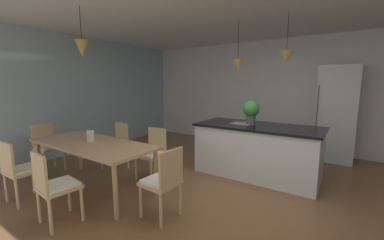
% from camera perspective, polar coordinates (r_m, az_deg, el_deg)
% --- Properties ---
extents(ground_plane, '(10.00, 8.40, 0.04)m').
position_cam_1_polar(ground_plane, '(3.56, 9.84, -18.69)').
color(ground_plane, brown).
extents(wall_back_kitchen, '(10.00, 0.12, 2.70)m').
position_cam_1_polar(wall_back_kitchen, '(6.30, 22.51, 5.64)').
color(wall_back_kitchen, silver).
rests_on(wall_back_kitchen, ground_plane).
extents(window_wall_left_glazing, '(0.06, 8.40, 2.70)m').
position_cam_1_polar(window_wall_left_glazing, '(6.07, -27.47, 5.24)').
color(window_wall_left_glazing, '#9EB7C6').
rests_on(window_wall_left_glazing, ground_plane).
extents(dining_table, '(2.08, 0.86, 0.74)m').
position_cam_1_polar(dining_table, '(3.89, -22.95, -6.01)').
color(dining_table, tan).
rests_on(dining_table, ground_plane).
extents(chair_near_right, '(0.44, 0.44, 0.87)m').
position_cam_1_polar(chair_near_right, '(3.19, -30.38, -13.41)').
color(chair_near_right, tan).
rests_on(chair_near_right, ground_plane).
extents(chair_kitchen_end, '(0.42, 0.42, 0.87)m').
position_cam_1_polar(chair_kitchen_end, '(2.92, -6.94, -14.29)').
color(chair_kitchen_end, tan).
rests_on(chair_kitchen_end, ground_plane).
extents(chair_far_right, '(0.41, 0.41, 0.87)m').
position_cam_1_polar(chair_far_right, '(4.08, -9.60, -7.63)').
color(chair_far_right, tan).
rests_on(chair_far_right, ground_plane).
extents(chair_window_end, '(0.42, 0.42, 0.87)m').
position_cam_1_polar(chair_window_end, '(5.14, -31.51, -5.39)').
color(chair_window_end, tan).
rests_on(chair_window_end, ground_plane).
extents(chair_near_left, '(0.41, 0.41, 0.87)m').
position_cam_1_polar(chair_near_left, '(4.01, -36.25, -9.50)').
color(chair_near_left, tan).
rests_on(chair_near_left, ground_plane).
extents(chair_far_left, '(0.43, 0.43, 0.87)m').
position_cam_1_polar(chair_far_left, '(4.75, -17.81, -5.59)').
color(chair_far_left, tan).
rests_on(chair_far_left, ground_plane).
extents(kitchen_island, '(2.10, 0.97, 0.91)m').
position_cam_1_polar(kitchen_island, '(4.36, 15.38, -6.92)').
color(kitchen_island, silver).
rests_on(kitchen_island, ground_plane).
extents(refrigerator, '(0.73, 0.67, 1.99)m').
position_cam_1_polar(refrigerator, '(5.80, 31.49, 1.30)').
color(refrigerator, silver).
rests_on(refrigerator, ground_plane).
extents(pendant_over_table, '(0.19, 0.19, 0.71)m').
position_cam_1_polar(pendant_over_table, '(3.89, -25.02, 15.33)').
color(pendant_over_table, black).
extents(pendant_over_island_main, '(0.18, 0.18, 0.85)m').
position_cam_1_polar(pendant_over_island_main, '(4.37, 10.98, 12.94)').
color(pendant_over_island_main, black).
extents(pendant_over_island_aux, '(0.20, 0.20, 0.76)m').
position_cam_1_polar(pendant_over_island_aux, '(4.12, 21.83, 13.94)').
color(pendant_over_island_aux, black).
extents(potted_plant_on_island, '(0.29, 0.29, 0.42)m').
position_cam_1_polar(potted_plant_on_island, '(4.28, 14.09, 2.21)').
color(potted_plant_on_island, '#4C4C51').
rests_on(potted_plant_on_island, kitchen_island).
extents(vase_on_dining_table, '(0.11, 0.11, 0.17)m').
position_cam_1_polar(vase_on_dining_table, '(3.97, -23.32, -3.53)').
color(vase_on_dining_table, silver).
rests_on(vase_on_dining_table, dining_table).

